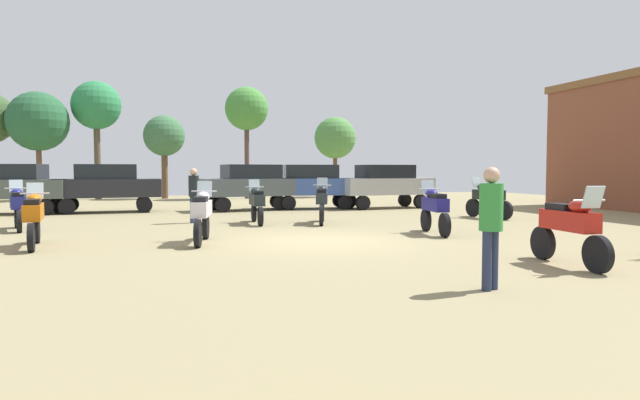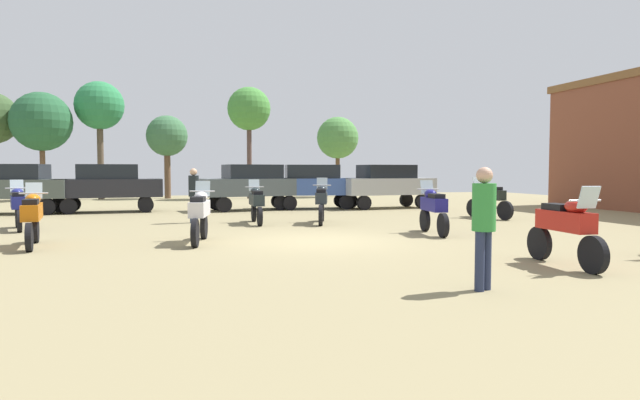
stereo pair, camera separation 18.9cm
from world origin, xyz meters
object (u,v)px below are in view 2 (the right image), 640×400
(motorcycle_1, at_px, (18,205))
(motorcycle_2, at_px, (489,198))
(tree_2, at_px, (167,137))
(car_1, at_px, (312,183))
(motorcycle_10, at_px, (256,202))
(tree_6, at_px, (41,122))
(motorcycle_9, at_px, (433,208))
(car_3, at_px, (108,184))
(person_3, at_px, (194,191))
(motorcycle_7, at_px, (200,213))
(tree_3, at_px, (99,107))
(tree_5, at_px, (249,110))
(car_2, at_px, (252,184))
(car_5, at_px, (14,185))
(tree_4, at_px, (338,138))
(person_2, at_px, (484,218))
(motorcycle_8, at_px, (566,227))
(motorcycle_6, at_px, (32,216))
(car_4, at_px, (386,183))
(motorcycle_3, at_px, (322,201))

(motorcycle_1, xyz_separation_m, motorcycle_2, (15.52, -0.25, 0.02))
(tree_2, bearing_deg, car_1, -59.82)
(motorcycle_10, distance_m, tree_6, 19.66)
(motorcycle_9, bearing_deg, motorcycle_1, 167.61)
(car_1, bearing_deg, tree_6, 59.33)
(motorcycle_10, bearing_deg, car_3, 130.48)
(motorcycle_2, bearing_deg, person_3, 161.60)
(motorcycle_2, relative_size, motorcycle_7, 1.00)
(tree_3, distance_m, tree_5, 8.96)
(motorcycle_10, bearing_deg, person_3, 159.15)
(car_2, bearing_deg, motorcycle_10, 163.89)
(car_5, distance_m, tree_5, 14.90)
(car_1, distance_m, tree_2, 13.04)
(person_3, relative_size, tree_4, 0.35)
(motorcycle_7, relative_size, person_2, 1.21)
(motorcycle_7, xyz_separation_m, motorcycle_9, (6.28, 0.16, -0.01))
(car_5, relative_size, person_3, 2.45)
(motorcycle_9, distance_m, tree_5, 20.78)
(car_2, relative_size, tree_3, 0.64)
(motorcycle_1, xyz_separation_m, tree_2, (4.11, 17.29, 3.09))
(car_1, relative_size, car_3, 1.02)
(motorcycle_8, relative_size, car_1, 0.48)
(motorcycle_6, distance_m, car_4, 15.93)
(car_2, distance_m, tree_4, 13.13)
(motorcycle_6, xyz_separation_m, motorcycle_10, (5.77, 4.05, -0.01))
(motorcycle_7, bearing_deg, tree_2, 102.86)
(motorcycle_7, xyz_separation_m, tree_3, (-4.81, 21.95, 4.84))
(car_5, distance_m, person_2, 20.24)
(person_2, bearing_deg, motorcycle_3, -116.51)
(motorcycle_6, bearing_deg, motorcycle_2, 6.99)
(motorcycle_9, height_order, car_2, car_2)
(car_4, xyz_separation_m, tree_5, (-4.91, 10.26, 4.30))
(person_2, relative_size, tree_3, 0.25)
(motorcycle_6, relative_size, car_4, 0.50)
(motorcycle_10, xyz_separation_m, tree_5, (1.96, 15.90, 4.76))
(motorcycle_1, relative_size, motorcycle_6, 0.94)
(motorcycle_10, xyz_separation_m, tree_2, (-2.94, 17.27, 3.10))
(motorcycle_10, bearing_deg, tree_6, 122.28)
(motorcycle_6, height_order, car_1, car_1)
(car_2, height_order, tree_6, tree_6)
(motorcycle_8, xyz_separation_m, car_2, (-3.50, 15.48, 0.44))
(motorcycle_1, distance_m, person_2, 13.87)
(motorcycle_2, xyz_separation_m, car_5, (-17.27, 6.81, 0.43))
(tree_3, bearing_deg, person_3, -73.83)
(motorcycle_9, relative_size, person_3, 1.17)
(motorcycle_1, bearing_deg, motorcycle_9, -35.87)
(motorcycle_2, height_order, motorcycle_8, motorcycle_2)
(person_2, relative_size, person_3, 0.99)
(motorcycle_1, height_order, tree_3, tree_3)
(car_4, bearing_deg, car_3, 80.77)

